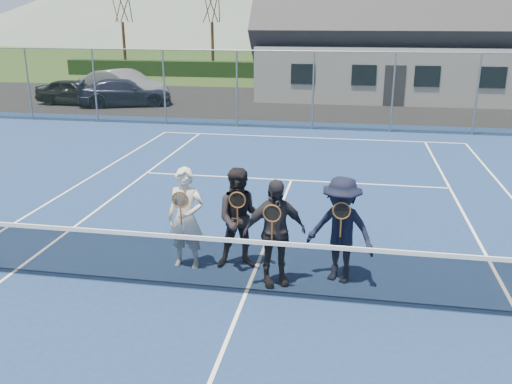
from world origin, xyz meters
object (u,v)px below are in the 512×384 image
at_px(car_c, 125,93).
at_px(tennis_net, 246,264).
at_px(player_a, 186,218).
at_px(clubhouse, 403,21).
at_px(car_b, 123,86).
at_px(car_a, 74,92).
at_px(player_b, 241,219).
at_px(player_c, 274,233).
at_px(player_d, 341,230).

height_order(car_c, tennis_net, car_c).
bearing_deg(player_a, tennis_net, -34.53).
bearing_deg(car_c, clubhouse, -86.18).
distance_m(car_b, tennis_net, 21.74).
xyz_separation_m(car_a, car_c, (2.73, 0.03, 0.02)).
bearing_deg(car_b, player_b, -129.51).
relative_size(car_c, player_c, 2.52).
bearing_deg(car_a, car_c, -85.57).
xyz_separation_m(player_c, player_d, (1.06, 0.31, -0.00)).
relative_size(player_b, player_c, 1.00).
distance_m(car_c, player_a, 18.98).
distance_m(player_a, player_b, 0.95).
distance_m(clubhouse, player_c, 24.02).
height_order(player_a, player_c, same).
relative_size(car_a, clubhouse, 0.24).
bearing_deg(car_c, player_a, -174.23).
relative_size(car_a, player_b, 2.08).
bearing_deg(car_a, player_b, -140.58).
height_order(car_b, car_c, car_b).
bearing_deg(clubhouse, player_b, -100.52).
height_order(car_c, player_d, player_d).
bearing_deg(car_b, car_c, -132.28).
bearing_deg(player_c, player_d, 16.28).
distance_m(car_c, player_c, 20.07).
relative_size(car_c, tennis_net, 0.39).
distance_m(car_a, player_d, 21.94).
distance_m(car_b, clubhouse, 15.37).
distance_m(tennis_net, player_d, 1.67).
bearing_deg(player_d, car_c, 122.87).
bearing_deg(car_a, player_c, -139.97).
height_order(car_b, player_c, player_c).
height_order(car_b, tennis_net, car_b).
distance_m(car_c, player_b, 19.28).
bearing_deg(tennis_net, player_a, 145.47).
relative_size(car_c, clubhouse, 0.29).
height_order(car_a, player_c, player_c).
height_order(player_c, player_d, same).
bearing_deg(player_b, car_b, 118.73).
bearing_deg(player_b, car_c, 118.94).
height_order(tennis_net, player_c, player_c).
xyz_separation_m(player_a, player_b, (0.94, 0.15, -0.00)).
height_order(car_b, clubhouse, clubhouse).
bearing_deg(player_b, player_c, -38.75).
relative_size(car_b, player_d, 2.73).
xyz_separation_m(player_a, player_d, (2.65, -0.07, -0.00)).
height_order(car_c, player_b, player_b).
bearing_deg(tennis_net, car_b, 118.12).
bearing_deg(clubhouse, car_c, -155.71).
xyz_separation_m(player_b, player_d, (1.72, -0.22, -0.00)).
bearing_deg(clubhouse, tennis_net, -99.46).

